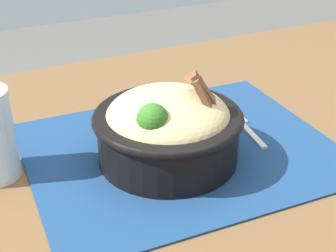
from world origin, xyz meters
TOP-DOWN VIEW (x-y plane):
  - table at (0.00, 0.00)m, footprint 1.36×0.80m
  - placemat at (-0.03, 0.01)m, footprint 0.43×0.36m
  - bowl at (-0.06, -0.01)m, footprint 0.20×0.20m
  - fork at (0.09, 0.02)m, footprint 0.03×0.13m

SIDE VIEW (x-z plane):
  - table at x=0.00m, z-range 0.29..1.00m
  - placemat at x=-0.03m, z-range 0.71..0.71m
  - fork at x=0.09m, z-range 0.71..0.71m
  - bowl at x=-0.06m, z-range 0.70..0.82m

